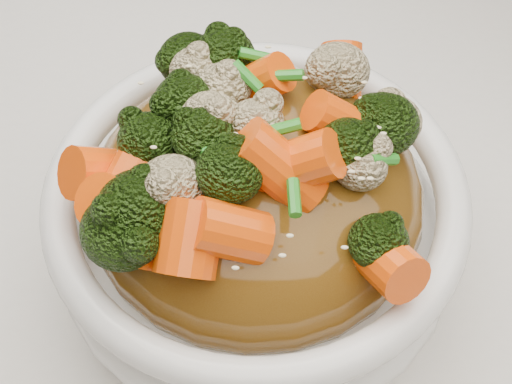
# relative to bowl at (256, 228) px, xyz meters

# --- Properties ---
(tablecloth) EXTENTS (1.20, 0.80, 0.04)m
(tablecloth) POSITION_rel_bowl_xyz_m (0.03, 0.01, -0.07)
(tablecloth) COLOR silver
(tablecloth) RESTS_ON dining_table
(bowl) EXTENTS (0.25, 0.25, 0.09)m
(bowl) POSITION_rel_bowl_xyz_m (0.00, 0.00, 0.00)
(bowl) COLOR white
(bowl) RESTS_ON tablecloth
(sauce_base) EXTENTS (0.20, 0.20, 0.10)m
(sauce_base) POSITION_rel_bowl_xyz_m (-0.00, -0.00, 0.03)
(sauce_base) COLOR #59380F
(sauce_base) RESTS_ON bowl
(carrots) EXTENTS (0.20, 0.20, 0.05)m
(carrots) POSITION_rel_bowl_xyz_m (-0.00, -0.00, 0.10)
(carrots) COLOR #F45007
(carrots) RESTS_ON sauce_base
(broccoli) EXTENTS (0.20, 0.20, 0.05)m
(broccoli) POSITION_rel_bowl_xyz_m (-0.00, -0.00, 0.10)
(broccoli) COLOR black
(broccoli) RESTS_ON sauce_base
(cauliflower) EXTENTS (0.20, 0.20, 0.04)m
(cauliflower) POSITION_rel_bowl_xyz_m (-0.00, -0.00, 0.10)
(cauliflower) COLOR tan
(cauliflower) RESTS_ON sauce_base
(scallions) EXTENTS (0.15, 0.15, 0.02)m
(scallions) POSITION_rel_bowl_xyz_m (-0.00, -0.00, 0.10)
(scallions) COLOR #217A1C
(scallions) RESTS_ON sauce_base
(sesame_seeds) EXTENTS (0.18, 0.18, 0.01)m
(sesame_seeds) POSITION_rel_bowl_xyz_m (-0.00, -0.00, 0.10)
(sesame_seeds) COLOR beige
(sesame_seeds) RESTS_ON sauce_base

